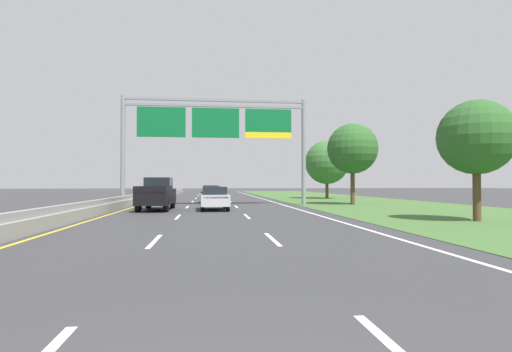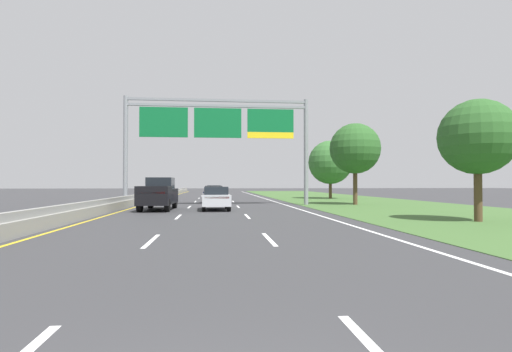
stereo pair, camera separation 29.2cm
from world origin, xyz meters
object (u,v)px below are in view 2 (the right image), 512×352
(roadside_tree_near, at_px, (477,137))
(roadside_tree_mid, at_px, (355,149))
(pickup_truck_black, at_px, (159,194))
(car_white_centre_lane_sedan, at_px, (214,192))
(car_navy_centre_lane_sedan, at_px, (214,194))
(roadside_tree_far, at_px, (330,162))
(car_silver_centre_lane_sedan, at_px, (216,198))
(overhead_sign_gantry, at_px, (218,128))

(roadside_tree_near, height_order, roadside_tree_mid, roadside_tree_mid)
(pickup_truck_black, bearing_deg, car_white_centre_lane_sedan, -8.75)
(car_navy_centre_lane_sedan, height_order, roadside_tree_far, roadside_tree_far)
(roadside_tree_mid, bearing_deg, roadside_tree_near, -87.90)
(car_silver_centre_lane_sedan, height_order, roadside_tree_mid, roadside_tree_mid)
(overhead_sign_gantry, height_order, car_navy_centre_lane_sedan, overhead_sign_gantry)
(overhead_sign_gantry, relative_size, roadside_tree_mid, 2.20)
(roadside_tree_far, bearing_deg, roadside_tree_near, -92.42)
(car_navy_centre_lane_sedan, bearing_deg, overhead_sign_gantry, -175.49)
(pickup_truck_black, xyz_separation_m, roadside_tree_far, (17.21, 18.24, 3.19))
(car_silver_centre_lane_sedan, bearing_deg, pickup_truck_black, 82.49)
(pickup_truck_black, height_order, roadside_tree_far, roadside_tree_far)
(car_silver_centre_lane_sedan, height_order, roadside_tree_near, roadside_tree_near)
(car_white_centre_lane_sedan, xyz_separation_m, car_navy_centre_lane_sedan, (0.04, -10.39, 0.00))
(car_white_centre_lane_sedan, bearing_deg, roadside_tree_near, -158.05)
(car_white_centre_lane_sedan, xyz_separation_m, car_silver_centre_lane_sedan, (0.21, -20.68, 0.00))
(car_white_centre_lane_sedan, distance_m, car_navy_centre_lane_sedan, 10.39)
(car_white_centre_lane_sedan, xyz_separation_m, roadside_tree_far, (13.57, -2.05, 3.45))
(overhead_sign_gantry, bearing_deg, roadside_tree_far, 44.65)
(overhead_sign_gantry, height_order, roadside_tree_mid, overhead_sign_gantry)
(car_silver_centre_lane_sedan, bearing_deg, roadside_tree_far, -37.35)
(roadside_tree_near, xyz_separation_m, roadside_tree_far, (1.20, 28.30, 0.32))
(overhead_sign_gantry, distance_m, car_white_centre_lane_sedan, 16.07)
(car_white_centre_lane_sedan, relative_size, car_navy_centre_lane_sedan, 1.00)
(car_white_centre_lane_sedan, distance_m, roadside_tree_near, 32.93)
(car_white_centre_lane_sedan, xyz_separation_m, roadside_tree_near, (12.38, -30.35, 3.13))
(overhead_sign_gantry, bearing_deg, car_white_centre_lane_sedan, 91.40)
(car_silver_centre_lane_sedan, bearing_deg, roadside_tree_mid, -67.09)
(car_silver_centre_lane_sedan, bearing_deg, car_white_centre_lane_sedan, -1.11)
(car_navy_centre_lane_sedan, xyz_separation_m, roadside_tree_far, (13.53, 8.33, 3.45))
(car_white_centre_lane_sedan, bearing_deg, roadside_tree_far, -98.84)
(car_white_centre_lane_sedan, xyz_separation_m, roadside_tree_mid, (11.83, -15.36, 3.88))
(overhead_sign_gantry, xyz_separation_m, car_navy_centre_lane_sedan, (-0.33, 4.71, -5.48))
(roadside_tree_mid, bearing_deg, car_navy_centre_lane_sedan, 157.09)
(pickup_truck_black, relative_size, car_navy_centre_lane_sedan, 1.23)
(pickup_truck_black, bearing_deg, car_navy_centre_lane_sedan, -18.96)
(car_navy_centre_lane_sedan, bearing_deg, roadside_tree_mid, -112.36)
(car_white_centre_lane_sedan, relative_size, roadside_tree_far, 0.65)
(car_navy_centre_lane_sedan, bearing_deg, car_silver_centre_lane_sedan, -178.49)
(overhead_sign_gantry, height_order, car_white_centre_lane_sedan, overhead_sign_gantry)
(overhead_sign_gantry, distance_m, pickup_truck_black, 8.39)
(car_white_centre_lane_sedan, distance_m, roadside_tree_mid, 19.77)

